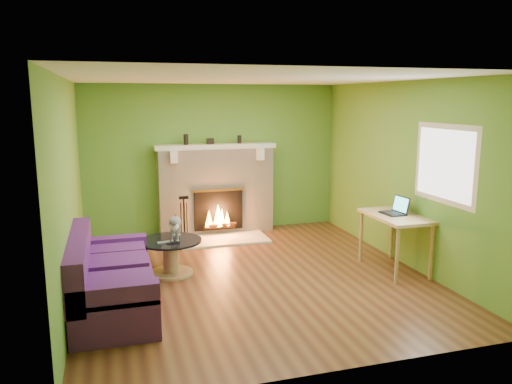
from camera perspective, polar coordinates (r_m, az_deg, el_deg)
floor at (r=6.82m, az=-0.38°, el=-9.56°), size 5.00×5.00×0.00m
ceiling at (r=6.40m, az=-0.41°, el=12.84°), size 5.00×5.00×0.00m
wall_back at (r=8.89m, az=-4.87°, el=3.79°), size 5.00×0.00×5.00m
wall_front at (r=4.19m, az=9.13°, el=-4.08°), size 5.00×0.00×5.00m
wall_left at (r=6.26m, az=-20.62°, el=0.25°), size 0.00×5.00×5.00m
wall_right at (r=7.42m, az=16.55°, el=2.03°), size 0.00×5.00×5.00m
window_frame at (r=6.65m, az=20.79°, el=3.00°), size 0.00×1.20×1.20m
window_pane at (r=6.65m, az=20.74°, el=3.00°), size 0.00×1.06×1.06m
fireplace at (r=8.79m, az=-4.57°, el=0.24°), size 2.10×0.46×1.58m
hearth at (r=8.47m, az=-3.77°, el=-5.41°), size 1.50×0.75×0.03m
mantel at (r=8.66m, az=-4.62°, el=5.22°), size 2.10×0.28×0.08m
sofa at (r=5.95m, az=-16.55°, el=-9.66°), size 0.88×1.93×0.86m
coffee_table at (r=6.90m, az=-9.73°, el=-7.03°), size 0.85×0.85×0.48m
desk at (r=7.11m, az=15.65°, el=-3.28°), size 0.62×1.06×0.79m
cat at (r=6.86m, az=-9.22°, el=-3.81°), size 0.32×0.60×0.36m
remote_silver at (r=6.72m, az=-10.52°, el=-5.66°), size 0.18×0.08×0.02m
remote_black at (r=6.67m, az=-9.43°, el=-5.75°), size 0.16×0.07×0.02m
laptop at (r=7.09m, az=15.39°, el=-1.48°), size 0.31×0.35×0.25m
fire_tools at (r=8.41m, az=-8.21°, el=-2.91°), size 0.20×0.20×0.74m
mantel_vase_left at (r=8.59m, az=-8.01°, el=5.97°), size 0.08×0.08×0.18m
mantel_vase_right at (r=8.78m, az=-1.91°, el=6.04°), size 0.07×0.07×0.14m
mantel_box at (r=8.67m, az=-5.25°, el=5.81°), size 0.12×0.08×0.10m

